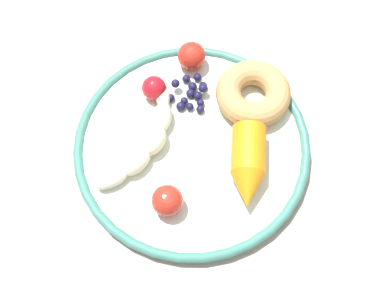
{
  "coord_description": "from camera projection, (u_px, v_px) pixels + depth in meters",
  "views": [
    {
      "loc": [
        0.24,
        -0.12,
        1.28
      ],
      "look_at": [
        0.01,
        -0.01,
        0.74
      ],
      "focal_mm": 43.91,
      "sensor_mm": 36.0,
      "label": 1
    }
  ],
  "objects": [
    {
      "name": "dining_table",
      "position": [
        191.0,
        164.0,
        0.69
      ],
      "size": [
        1.12,
        0.85,
        0.73
      ],
      "color": "#A4988A",
      "rests_on": "ground_plane"
    },
    {
      "name": "ground_plane",
      "position": [
        191.0,
        257.0,
        1.27
      ],
      "size": [
        6.0,
        6.0,
        0.0
      ],
      "primitive_type": "plane",
      "color": "gray"
    },
    {
      "name": "blueberry_pile",
      "position": [
        191.0,
        93.0,
        0.62
      ],
      "size": [
        0.06,
        0.05,
        0.02
      ],
      "color": "#191638",
      "rests_on": "plate"
    },
    {
      "name": "tomato_mid",
      "position": [
        154.0,
        88.0,
        0.61
      ],
      "size": [
        0.03,
        0.03,
        0.03
      ],
      "primitive_type": "sphere",
      "color": "red",
      "rests_on": "plate"
    },
    {
      "name": "carrot_orange",
      "position": [
        248.0,
        166.0,
        0.56
      ],
      "size": [
        0.11,
        0.09,
        0.04
      ],
      "color": "orange",
      "rests_on": "plate"
    },
    {
      "name": "banana",
      "position": [
        148.0,
        138.0,
        0.58
      ],
      "size": [
        0.11,
        0.14,
        0.03
      ],
      "color": "beige",
      "rests_on": "plate"
    },
    {
      "name": "tomato_far",
      "position": [
        167.0,
        201.0,
        0.54
      ],
      "size": [
        0.04,
        0.04,
        0.04
      ],
      "primitive_type": "sphere",
      "color": "red",
      "rests_on": "plate"
    },
    {
      "name": "plate",
      "position": [
        192.0,
        145.0,
        0.59
      ],
      "size": [
        0.3,
        0.3,
        0.02
      ],
      "color": "silver",
      "rests_on": "dining_table"
    },
    {
      "name": "tomato_near",
      "position": [
        192.0,
        56.0,
        0.63
      ],
      "size": [
        0.04,
        0.04,
        0.04
      ],
      "primitive_type": "sphere",
      "color": "red",
      "rests_on": "plate"
    },
    {
      "name": "donut",
      "position": [
        253.0,
        94.0,
        0.6
      ],
      "size": [
        0.11,
        0.11,
        0.03
      ],
      "primitive_type": "torus",
      "rotation": [
        0.0,
        0.0,
        1.74
      ],
      "color": "tan",
      "rests_on": "plate"
    }
  ]
}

